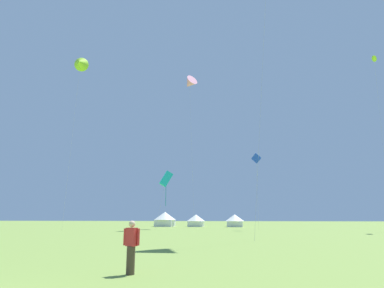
% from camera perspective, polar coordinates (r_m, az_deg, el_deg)
% --- Properties ---
extents(kite_cyan_box, '(2.67, 2.42, 9.96)m').
position_cam_1_polar(kite_cyan_box, '(58.00, -4.53, -6.09)').
color(kite_cyan_box, '#1EB7CC').
rests_on(kite_cyan_box, ground).
extents(kite_blue_diamond, '(1.66, 1.29, 12.23)m').
position_cam_1_polar(kite_blue_diamond, '(54.43, 11.13, -2.64)').
color(kite_blue_diamond, blue).
rests_on(kite_blue_diamond, ground).
extents(kite_lime_parafoil, '(1.79, 2.47, 27.99)m').
position_cam_1_polar(kite_lime_parafoil, '(63.48, 29.15, 12.77)').
color(kite_lime_parafoil, '#99DB2D').
rests_on(kite_lime_parafoil, ground).
extents(kite_lime_delta, '(3.11, 3.14, 29.36)m').
position_cam_1_polar(kite_lime_delta, '(61.33, -18.86, 13.19)').
color(kite_lime_delta, '#99DB2D').
rests_on(kite_lime_delta, ground).
extents(kite_pink_delta, '(3.54, 3.50, 28.26)m').
position_cam_1_polar(kite_pink_delta, '(63.20, -0.43, 10.52)').
color(kite_pink_delta, pink).
rests_on(kite_pink_delta, ground).
extents(person_spectator, '(0.57, 0.33, 1.73)m').
position_cam_1_polar(person_spectator, '(11.66, -10.55, -17.34)').
color(person_spectator, '#473828').
rests_on(person_spectator, ground).
extents(festival_tent_left, '(4.84, 4.84, 3.14)m').
position_cam_1_polar(festival_tent_left, '(74.35, -4.73, -12.79)').
color(festival_tent_left, white).
rests_on(festival_tent_left, ground).
extents(festival_tent_right, '(3.95, 3.95, 2.57)m').
position_cam_1_polar(festival_tent_right, '(72.81, 0.69, -13.08)').
color(festival_tent_right, white).
rests_on(festival_tent_right, ground).
extents(festival_tent_center, '(3.98, 3.98, 2.58)m').
position_cam_1_polar(festival_tent_center, '(71.81, 7.46, -12.98)').
color(festival_tent_center, white).
rests_on(festival_tent_center, ground).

